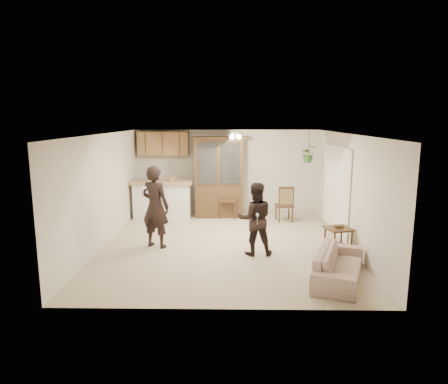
{
  "coord_description": "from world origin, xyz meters",
  "views": [
    {
      "loc": [
        0.12,
        -8.85,
        2.84
      ],
      "look_at": [
        -0.04,
        0.4,
        1.13
      ],
      "focal_mm": 32.0,
      "sensor_mm": 36.0,
      "label": 1
    }
  ],
  "objects_px": {
    "side_table": "(338,240)",
    "chair_bar": "(155,206)",
    "adult": "(155,208)",
    "chair_hutch_right": "(284,211)",
    "chair_hutch_left": "(229,206)",
    "child": "(255,223)",
    "sofa": "(339,260)",
    "china_hutch": "(219,178)"
  },
  "relations": [
    {
      "from": "adult",
      "to": "chair_hutch_left",
      "type": "relative_size",
      "value": 1.55
    },
    {
      "from": "chair_hutch_right",
      "to": "adult",
      "type": "bearing_deg",
      "value": 29.44
    },
    {
      "from": "adult",
      "to": "chair_bar",
      "type": "height_order",
      "value": "adult"
    },
    {
      "from": "chair_bar",
      "to": "adult",
      "type": "bearing_deg",
      "value": -67.24
    },
    {
      "from": "sofa",
      "to": "child",
      "type": "bearing_deg",
      "value": 67.99
    },
    {
      "from": "adult",
      "to": "child",
      "type": "relative_size",
      "value": 1.33
    },
    {
      "from": "chair_bar",
      "to": "chair_hutch_right",
      "type": "bearing_deg",
      "value": 0.3
    },
    {
      "from": "adult",
      "to": "chair_hutch_right",
      "type": "relative_size",
      "value": 1.78
    },
    {
      "from": "child",
      "to": "chair_hutch_right",
      "type": "xyz_separation_m",
      "value": [
        0.98,
        2.78,
        -0.39
      ]
    },
    {
      "from": "sofa",
      "to": "side_table",
      "type": "relative_size",
      "value": 3.03
    },
    {
      "from": "chair_hutch_left",
      "to": "sofa",
      "type": "bearing_deg",
      "value": -53.11
    },
    {
      "from": "china_hutch",
      "to": "side_table",
      "type": "xyz_separation_m",
      "value": [
        2.65,
        -3.19,
        -0.86
      ]
    },
    {
      "from": "adult",
      "to": "chair_hutch_left",
      "type": "distance_m",
      "value": 3.21
    },
    {
      "from": "chair_hutch_left",
      "to": "adult",
      "type": "bearing_deg",
      "value": -107.81
    },
    {
      "from": "side_table",
      "to": "chair_bar",
      "type": "bearing_deg",
      "value": 143.41
    },
    {
      "from": "child",
      "to": "chair_bar",
      "type": "xyz_separation_m",
      "value": [
        -2.79,
        3.53,
        -0.41
      ]
    },
    {
      "from": "china_hutch",
      "to": "chair_hutch_left",
      "type": "height_order",
      "value": "china_hutch"
    },
    {
      "from": "chair_bar",
      "to": "chair_hutch_left",
      "type": "height_order",
      "value": "chair_hutch_left"
    },
    {
      "from": "adult",
      "to": "chair_hutch_left",
      "type": "height_order",
      "value": "adult"
    },
    {
      "from": "sofa",
      "to": "chair_bar",
      "type": "height_order",
      "value": "chair_bar"
    },
    {
      "from": "side_table",
      "to": "chair_hutch_right",
      "type": "bearing_deg",
      "value": 106.88
    },
    {
      "from": "chair_bar",
      "to": "chair_hutch_right",
      "type": "relative_size",
      "value": 0.91
    },
    {
      "from": "child",
      "to": "side_table",
      "type": "xyz_separation_m",
      "value": [
        1.78,
        0.13,
        -0.39
      ]
    },
    {
      "from": "child",
      "to": "chair_hutch_left",
      "type": "xyz_separation_m",
      "value": [
        -0.56,
        3.17,
        -0.35
      ]
    },
    {
      "from": "child",
      "to": "china_hutch",
      "type": "height_order",
      "value": "china_hutch"
    },
    {
      "from": "side_table",
      "to": "china_hutch",
      "type": "bearing_deg",
      "value": 129.7
    },
    {
      "from": "side_table",
      "to": "chair_bar",
      "type": "relative_size",
      "value": 0.67
    },
    {
      "from": "china_hutch",
      "to": "side_table",
      "type": "bearing_deg",
      "value": -54.01
    },
    {
      "from": "child",
      "to": "chair_bar",
      "type": "relative_size",
      "value": 1.46
    },
    {
      "from": "child",
      "to": "side_table",
      "type": "relative_size",
      "value": 2.18
    },
    {
      "from": "china_hutch",
      "to": "chair_hutch_left",
      "type": "xyz_separation_m",
      "value": [
        0.31,
        -0.16,
        -0.82
      ]
    },
    {
      "from": "china_hutch",
      "to": "adult",
      "type": "bearing_deg",
      "value": -118.32
    },
    {
      "from": "adult",
      "to": "chair_hutch_right",
      "type": "height_order",
      "value": "adult"
    },
    {
      "from": "child",
      "to": "china_hutch",
      "type": "relative_size",
      "value": 0.58
    },
    {
      "from": "child",
      "to": "side_table",
      "type": "height_order",
      "value": "child"
    },
    {
      "from": "china_hutch",
      "to": "chair_bar",
      "type": "bearing_deg",
      "value": 170.31
    },
    {
      "from": "sofa",
      "to": "child",
      "type": "relative_size",
      "value": 1.39
    },
    {
      "from": "adult",
      "to": "chair_bar",
      "type": "relative_size",
      "value": 1.95
    },
    {
      "from": "sofa",
      "to": "chair_hutch_left",
      "type": "distance_m",
      "value": 4.9
    },
    {
      "from": "adult",
      "to": "chair_hutch_right",
      "type": "bearing_deg",
      "value": -121.35
    },
    {
      "from": "adult",
      "to": "child",
      "type": "height_order",
      "value": "adult"
    },
    {
      "from": "side_table",
      "to": "chair_bar",
      "type": "xyz_separation_m",
      "value": [
        -4.57,
        3.39,
        -0.03
      ]
    }
  ]
}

